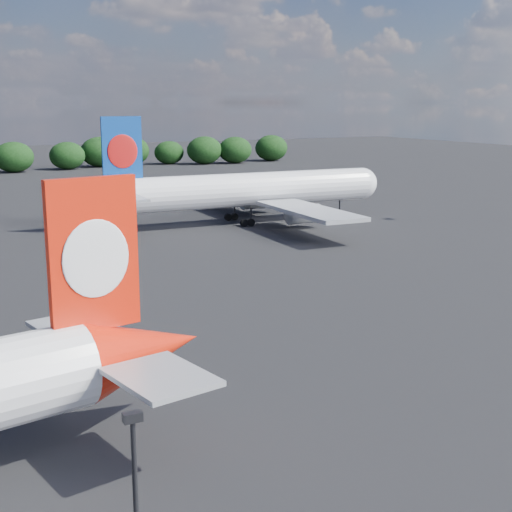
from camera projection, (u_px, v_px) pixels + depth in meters
name	position (u px, v px, depth m)	size (l,w,h in m)	color
china_southern_airliner	(244.00, 191.00, 116.17)	(53.28, 50.59, 17.43)	white
horizon_treeline	(5.00, 157.00, 203.65)	(206.53, 17.20, 9.32)	black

